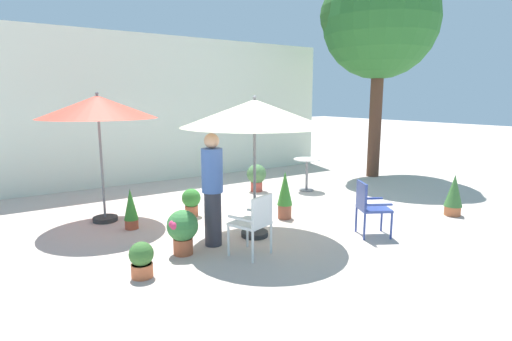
% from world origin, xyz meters
% --- Properties ---
extents(ground_plane, '(60.00, 60.00, 0.00)m').
position_xyz_m(ground_plane, '(0.00, 0.00, 0.00)').
color(ground_plane, beige).
extents(villa_facade, '(10.08, 0.30, 3.85)m').
position_xyz_m(villa_facade, '(0.00, 4.35, 1.92)').
color(villa_facade, silver).
rests_on(villa_facade, ground).
extents(shade_tree, '(3.26, 3.10, 5.83)m').
position_xyz_m(shade_tree, '(5.02, 1.49, 4.28)').
color(shade_tree, '#523425').
rests_on(shade_tree, ground).
extents(patio_umbrella_0, '(2.04, 2.04, 2.34)m').
position_xyz_m(patio_umbrella_0, '(-2.56, 1.27, 2.06)').
color(patio_umbrella_0, '#2D2D2D').
rests_on(patio_umbrella_0, ground).
extents(patio_umbrella_1, '(2.33, 2.33, 2.27)m').
position_xyz_m(patio_umbrella_1, '(-0.74, -0.95, 1.98)').
color(patio_umbrella_1, '#2D2D2D').
rests_on(patio_umbrella_1, ground).
extents(cafe_table_0, '(0.65, 0.65, 0.78)m').
position_xyz_m(cafe_table_0, '(2.15, 1.09, 0.54)').
color(cafe_table_0, silver).
rests_on(cafe_table_0, ground).
extents(patio_chair_0, '(0.63, 0.62, 0.90)m').
position_xyz_m(patio_chair_0, '(0.82, -1.97, 0.52)').
color(patio_chair_0, '#324590').
rests_on(patio_chair_0, ground).
extents(patio_chair_1, '(0.61, 0.60, 0.90)m').
position_xyz_m(patio_chair_1, '(-1.21, -1.65, 0.53)').
color(patio_chair_1, silver).
rests_on(patio_chair_1, ground).
extents(potted_plant_0, '(0.36, 0.36, 0.54)m').
position_xyz_m(potted_plant_0, '(-1.11, 0.67, 0.30)').
color(potted_plant_0, '#B35D3C').
rests_on(potted_plant_0, ground).
extents(potted_plant_1, '(0.47, 0.47, 0.66)m').
position_xyz_m(potted_plant_1, '(1.10, 1.72, 0.38)').
color(potted_plant_1, '#B0483C').
rests_on(potted_plant_1, ground).
extents(potted_plant_2, '(0.29, 0.29, 0.90)m').
position_xyz_m(potted_plant_2, '(0.28, -0.44, 0.46)').
color(potted_plant_2, '#98533B').
rests_on(potted_plant_2, ground).
extents(potted_plant_3, '(0.31, 0.31, 0.46)m').
position_xyz_m(potted_plant_3, '(-2.78, -1.44, 0.24)').
color(potted_plant_3, '#C9653D').
rests_on(potted_plant_3, ground).
extents(potted_plant_4, '(0.45, 0.45, 0.66)m').
position_xyz_m(potted_plant_4, '(-2.04, -1.02, 0.38)').
color(potted_plant_4, '#A55335').
rests_on(potted_plant_4, ground).
extents(potted_plant_5, '(0.24, 0.24, 0.71)m').
position_xyz_m(potted_plant_5, '(-2.29, 0.56, 0.36)').
color(potted_plant_5, '#AC482F').
rests_on(potted_plant_5, ground).
extents(potted_plant_6, '(0.33, 0.33, 0.80)m').
position_xyz_m(potted_plant_6, '(3.09, -2.09, 0.41)').
color(potted_plant_6, '#BA633C').
rests_on(potted_plant_6, ground).
extents(standing_person, '(0.44, 0.44, 1.72)m').
position_xyz_m(standing_person, '(-1.49, -0.93, 0.89)').
color(standing_person, '#33333D').
rests_on(standing_person, ground).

